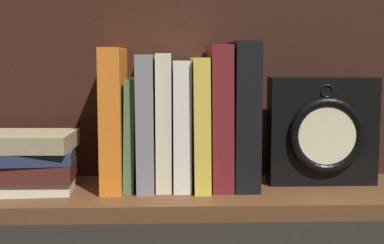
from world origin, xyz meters
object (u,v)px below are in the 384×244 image
book_green_romantic (131,132)px  book_gray_chess (146,121)px  book_white_catcher (182,124)px  book_stack_side (26,162)px  book_orange_pandolfini (114,118)px  book_yellow_seinlanguage (200,122)px  book_black_skeptic (243,114)px  framed_clock (323,131)px  book_maroon_dawkins (220,116)px  book_cream_twain (164,120)px

book_green_romantic → book_gray_chess: size_ratio=0.83×
book_green_romantic → book_white_catcher: size_ratio=0.86×
book_green_romantic → book_stack_side: book_green_romantic is taller
book_orange_pandolfini → book_gray_chess: (5.45, 0.00, -0.56)cm
book_yellow_seinlanguage → book_black_skeptic: (7.43, 0.00, 1.32)cm
framed_clock → book_gray_chess: bearing=-179.5°
book_orange_pandolfini → book_stack_side: bearing=-169.1°
book_orange_pandolfini → framed_clock: 35.90cm
book_green_romantic → book_yellow_seinlanguage: book_yellow_seinlanguage is taller
book_maroon_dawkins → book_stack_side: book_maroon_dawkins is taller
book_green_romantic → book_maroon_dawkins: size_ratio=0.77×
book_gray_chess → framed_clock: size_ratio=1.21×
book_white_catcher → framed_clock: size_ratio=1.15×
book_yellow_seinlanguage → book_stack_side: (-28.91, -2.76, -6.14)cm
book_orange_pandolfini → book_white_catcher: 11.51cm
book_cream_twain → book_stack_side: (-22.78, -2.76, -6.49)cm
book_stack_side → book_gray_chess: bearing=7.9°
book_gray_chess → book_white_catcher: book_gray_chess is taller
framed_clock → book_stack_side: (-50.16, -3.05, -4.42)cm
book_gray_chess → book_maroon_dawkins: book_maroon_dawkins is taller
book_black_skeptic → book_stack_side: size_ratio=1.39×
book_black_skeptic → framed_clock: bearing=1.2°
book_white_catcher → book_gray_chess: bearing=180.0°
book_gray_chess → book_yellow_seinlanguage: book_gray_chess is taller
book_yellow_seinlanguage → book_gray_chess: bearing=180.0°
book_white_catcher → book_maroon_dawkins: book_maroon_dawkins is taller
book_white_catcher → book_black_skeptic: (10.53, 0.00, 1.59)cm
book_white_catcher → book_black_skeptic: size_ratio=0.87×
book_green_romantic → book_yellow_seinlanguage: bearing=0.0°
book_cream_twain → book_black_skeptic: bearing=0.0°
book_gray_chess → book_black_skeptic: 16.58cm
book_stack_side → book_green_romantic: bearing=9.1°
book_white_catcher → book_green_romantic: bearing=180.0°
book_gray_chess → framed_clock: 30.42cm
book_gray_chess → framed_clock: book_gray_chess is taller
book_white_catcher → framed_clock: 24.39cm
book_green_romantic → book_stack_side: 18.01cm
framed_clock → book_green_romantic: bearing=-179.5°
book_gray_chess → framed_clock: bearing=0.5°
book_orange_pandolfini → book_yellow_seinlanguage: 14.58cm
book_green_romantic → book_yellow_seinlanguage: size_ratio=0.84×
book_black_skeptic → book_orange_pandolfini: bearing=180.0°
book_black_skeptic → book_green_romantic: bearing=180.0°
framed_clock → book_black_skeptic: bearing=-178.8°
book_white_catcher → book_maroon_dawkins: size_ratio=0.89×
book_orange_pandolfini → book_green_romantic: (2.88, 0.00, -2.51)cm
book_orange_pandolfini → book_black_skeptic: size_ratio=0.96×
book_orange_pandolfini → framed_clock: book_orange_pandolfini is taller
book_orange_pandolfini → book_stack_side: (-14.36, -2.76, -6.94)cm
book_stack_side → book_cream_twain: bearing=6.9°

